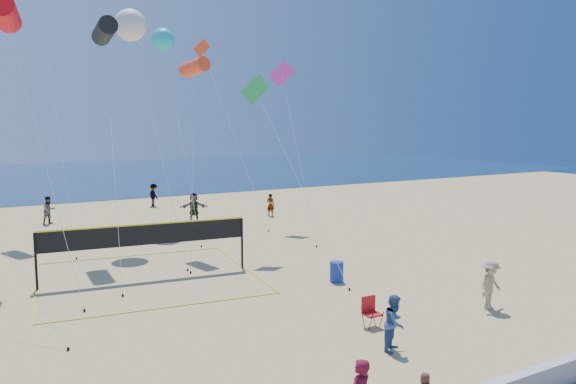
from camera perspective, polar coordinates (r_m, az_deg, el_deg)
ground at (r=15.16m, az=4.74°, el=-18.48°), size 120.00×120.00×0.00m
ocean at (r=73.93m, az=-23.76°, el=1.38°), size 140.00×50.00×0.03m
bystander_a at (r=16.84m, az=10.79°, el=-12.91°), size 1.00×0.94×1.63m
bystander_b at (r=21.17m, az=19.90°, el=-8.87°), size 1.24×0.86×1.75m
far_person_1 at (r=37.52m, az=-9.54°, el=-1.58°), size 1.89×1.18×1.94m
far_person_2 at (r=39.51m, az=-1.79°, el=-1.31°), size 0.66×0.69×1.59m
far_person_3 at (r=39.49m, az=-23.11°, el=-1.72°), size 1.08×0.98×1.81m
far_person_4 at (r=45.28m, az=-13.47°, el=-0.31°), size 0.84×1.25×1.79m
camp_chair at (r=18.62m, az=8.38°, el=-11.76°), size 0.54×0.66×1.09m
trash_barrel at (r=23.46m, az=4.97°, el=-8.08°), size 0.59×0.59×0.84m
volleyball_net at (r=24.43m, az=-14.24°, el=-4.84°), size 9.64×9.50×2.33m
kite_0 at (r=26.62m, az=-26.81°, el=15.91°), size 2.26×7.68×11.64m
kite_1 at (r=30.01m, az=-18.14°, el=15.27°), size 2.01×9.26×11.62m
kite_2 at (r=29.90m, az=-9.49°, el=12.36°), size 2.91×6.13×9.87m
kite_4 at (r=27.96m, az=-2.85°, el=9.36°), size 1.60×8.27×8.97m
kite_5 at (r=35.71m, az=-0.44°, el=11.07°), size 2.67×7.50×10.44m
kite_6 at (r=32.73m, az=-15.73°, el=15.99°), size 2.10×9.11×12.63m
kite_7 at (r=36.77m, az=-12.59°, el=14.84°), size 1.56×8.08×12.35m
kite_9 at (r=41.64m, az=-8.19°, el=12.80°), size 1.36×10.13×12.63m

